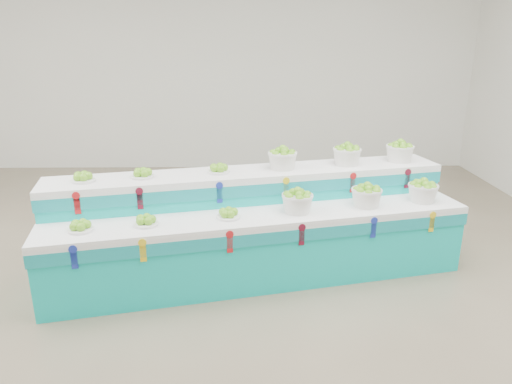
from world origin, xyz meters
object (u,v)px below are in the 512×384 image
(display_stand, at_px, (256,225))
(plate_upper_mid, at_px, (142,173))
(basket_upper_right, at_px, (400,151))
(basket_lower_left, at_px, (297,201))

(display_stand, distance_m, plate_upper_mid, 1.25)
(display_stand, relative_size, basket_upper_right, 13.69)
(display_stand, bearing_deg, basket_upper_right, 8.56)
(basket_upper_right, bearing_deg, plate_upper_mid, -167.52)
(basket_lower_left, distance_m, basket_upper_right, 1.49)
(display_stand, height_order, basket_upper_right, basket_upper_right)
(plate_upper_mid, distance_m, basket_upper_right, 2.80)
(display_stand, xyz_separation_m, basket_upper_right, (1.62, 0.62, 0.62))
(plate_upper_mid, bearing_deg, basket_upper_right, 12.48)
(display_stand, distance_m, basket_lower_left, 0.54)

